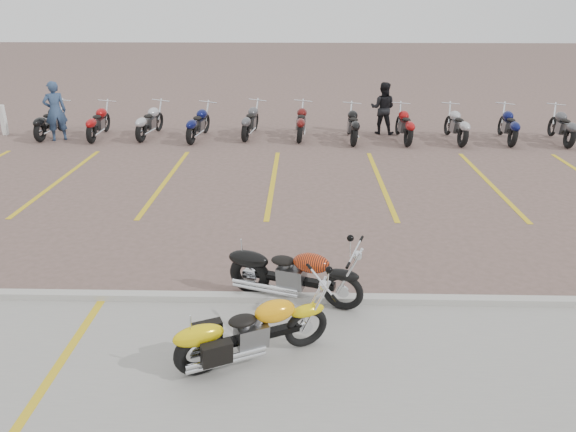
% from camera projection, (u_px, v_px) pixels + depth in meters
% --- Properties ---
extents(ground, '(100.00, 100.00, 0.00)m').
position_uv_depth(ground, '(262.00, 247.00, 10.39)').
color(ground, '#735752').
rests_on(ground, ground).
extents(concrete_apron, '(60.00, 5.00, 0.01)m').
position_uv_depth(concrete_apron, '(234.00, 415.00, 6.20)').
color(concrete_apron, '#9E9B93').
rests_on(concrete_apron, ground).
extents(curb, '(60.00, 0.18, 0.12)m').
position_uv_depth(curb, '(253.00, 298.00, 8.51)').
color(curb, '#ADAAA3').
rests_on(curb, ground).
extents(parking_stripes, '(38.00, 5.50, 0.01)m').
position_uv_depth(parking_stripes, '(273.00, 181.00, 14.12)').
color(parking_stripes, gold).
rests_on(parking_stripes, ground).
extents(apron_stripe, '(0.12, 5.00, 0.00)m').
position_uv_depth(apron_stripe, '(29.00, 411.00, 6.26)').
color(apron_stripe, gold).
rests_on(apron_stripe, concrete_apron).
extents(yellow_cruiser, '(1.91, 0.98, 0.84)m').
position_uv_depth(yellow_cruiser, '(249.00, 332.00, 7.00)').
color(yellow_cruiser, black).
rests_on(yellow_cruiser, ground).
extents(flame_cruiser, '(2.05, 0.82, 0.87)m').
position_uv_depth(flame_cruiser, '(292.00, 275.00, 8.41)').
color(flame_cruiser, black).
rests_on(flame_cruiser, ground).
extents(person_a, '(0.82, 0.74, 1.88)m').
position_uv_depth(person_a, '(55.00, 111.00, 17.82)').
color(person_a, navy).
rests_on(person_a, ground).
extents(person_b, '(0.97, 0.84, 1.72)m').
position_uv_depth(person_b, '(383.00, 108.00, 18.72)').
color(person_b, black).
rests_on(person_b, ground).
extents(bollard, '(0.17, 0.17, 1.00)m').
position_uv_depth(bollard, '(3.00, 120.00, 18.67)').
color(bollard, white).
rests_on(bollard, ground).
extents(bg_bike_row, '(20.51, 2.02, 1.10)m').
position_uv_depth(bg_bike_row, '(351.00, 122.00, 18.10)').
color(bg_bike_row, black).
rests_on(bg_bike_row, ground).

